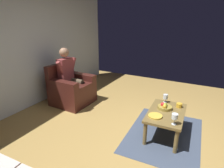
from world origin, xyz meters
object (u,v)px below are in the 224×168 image
object	(u,v)px
armchair	(71,90)
decorative_dish	(155,116)
fruit_bowl	(165,107)
candle_jar	(179,105)
coffee_table	(166,115)
wine_glass_near	(166,97)
wine_glass_far	(175,117)
person_seated	(70,75)

from	to	relation	value
armchair	decorative_dish	bearing A→B (deg)	77.66
fruit_bowl	candle_jar	bearing A→B (deg)	130.91
armchair	candle_jar	size ratio (longest dim) A/B	9.25
coffee_table	fruit_bowl	xyz separation A→B (m)	(-0.10, -0.05, 0.11)
decorative_dish	fruit_bowl	bearing A→B (deg)	169.25
fruit_bowl	candle_jar	distance (m)	0.27
decorative_dish	candle_jar	xyz separation A→B (m)	(-0.51, 0.27, 0.02)
decorative_dish	candle_jar	world-z (taller)	candle_jar
wine_glass_near	wine_glass_far	world-z (taller)	wine_glass_far
person_seated	decorative_dish	xyz separation A→B (m)	(0.50, 2.12, -0.24)
coffee_table	armchair	bearing A→B (deg)	-96.82
decorative_dish	armchair	bearing A→B (deg)	-103.51
coffee_table	wine_glass_far	world-z (taller)	wine_glass_far
wine_glass_far	fruit_bowl	world-z (taller)	wine_glass_far
wine_glass_near	fruit_bowl	xyz separation A→B (m)	(0.27, 0.05, -0.06)
person_seated	wine_glass_far	xyz separation A→B (m)	(0.60, 2.42, -0.13)
person_seated	candle_jar	size ratio (longest dim) A/B	12.95
armchair	wine_glass_far	xyz separation A→B (m)	(0.60, 2.40, 0.22)
person_seated	fruit_bowl	bearing A→B (deg)	86.72
wine_glass_far	candle_jar	bearing A→B (deg)	-177.08
armchair	candle_jar	world-z (taller)	armchair
decorative_dish	candle_jar	bearing A→B (deg)	152.29
armchair	person_seated	bearing A→B (deg)	-90.00
coffee_table	fruit_bowl	distance (m)	0.15
armchair	wine_glass_near	bearing A→B (deg)	93.79
armchair	person_seated	xyz separation A→B (m)	(-0.00, -0.02, 0.36)
person_seated	coffee_table	distance (m)	2.28
armchair	fruit_bowl	bearing A→B (deg)	86.69
armchair	coffee_table	xyz separation A→B (m)	(0.26, 2.22, 0.04)
wine_glass_near	decorative_dish	bearing A→B (deg)	-0.99
person_seated	candle_jar	bearing A→B (deg)	91.39
candle_jar	fruit_bowl	bearing A→B (deg)	-49.09
coffee_table	wine_glass_near	bearing A→B (deg)	-163.43
wine_glass_far	armchair	bearing A→B (deg)	-103.97
wine_glass_near	candle_jar	xyz separation A→B (m)	(0.09, 0.26, -0.07)
armchair	decorative_dish	xyz separation A→B (m)	(0.50, 2.10, 0.12)
person_seated	candle_jar	xyz separation A→B (m)	(-0.01, 2.39, -0.22)
wine_glass_far	decorative_dish	size ratio (longest dim) A/B	0.78
fruit_bowl	decorative_dish	world-z (taller)	fruit_bowl
coffee_table	decorative_dish	bearing A→B (deg)	-26.22
fruit_bowl	decorative_dish	bearing A→B (deg)	-10.75
fruit_bowl	decorative_dish	size ratio (longest dim) A/B	1.10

